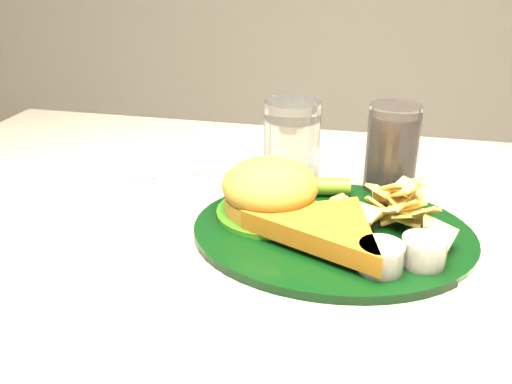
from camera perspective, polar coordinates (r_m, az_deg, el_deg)
dinner_plate at (r=0.67m, az=7.78°, el=-1.63°), size 0.34×0.28×0.07m
water_glass at (r=0.79m, az=3.60°, el=4.78°), size 0.09×0.09×0.12m
cola_glass at (r=0.78m, az=13.41°, el=4.00°), size 0.08×0.08×0.13m
fork_napkin at (r=0.66m, az=16.56°, el=-5.66°), size 0.14×0.18×0.01m
ramekin at (r=0.85m, az=-8.61°, el=2.50°), size 0.06×0.06×0.03m
wrapped_straw at (r=0.85m, az=-5.39°, el=1.97°), size 0.22×0.15×0.01m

